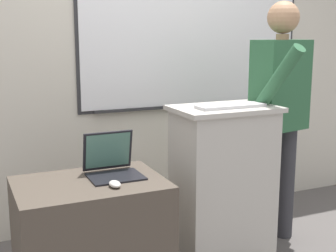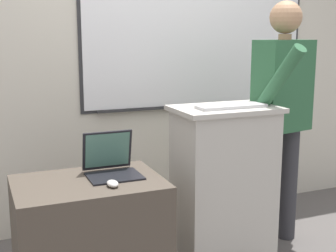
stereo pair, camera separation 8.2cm
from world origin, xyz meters
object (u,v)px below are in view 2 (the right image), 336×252
laptop (110,161)px  wireless_keyboard (231,106)px  computer_mouse_by_laptop (113,184)px  lectern_podium (223,185)px  side_desk (90,239)px  person_presenter (282,107)px

laptop → wireless_keyboard: bearing=-3.8°
computer_mouse_by_laptop → lectern_podium: bearing=16.7°
lectern_podium → computer_mouse_by_laptop: (-0.83, -0.25, 0.19)m
lectern_podium → laptop: lectern_podium is taller
lectern_podium → side_desk: (-0.93, -0.10, -0.18)m
wireless_keyboard → computer_mouse_by_laptop: wireless_keyboard is taller
side_desk → wireless_keyboard: 1.18m
person_presenter → computer_mouse_by_laptop: bearing=-177.1°
wireless_keyboard → computer_mouse_by_laptop: size_ratio=4.55×
side_desk → computer_mouse_by_laptop: (0.10, -0.15, 0.37)m
laptop → wireless_keyboard: (0.78, -0.05, 0.29)m
laptop → computer_mouse_by_laptop: 0.26m
person_presenter → computer_mouse_by_laptop: (-1.34, -0.34, -0.29)m
side_desk → lectern_podium: bearing=6.2°
lectern_podium → wireless_keyboard: size_ratio=2.33×
side_desk → laptop: bearing=31.5°
side_desk → computer_mouse_by_laptop: computer_mouse_by_laptop is taller
side_desk → wireless_keyboard: bearing=2.7°
side_desk → computer_mouse_by_laptop: bearing=-55.9°
person_presenter → laptop: 1.31m
lectern_podium → computer_mouse_by_laptop: lectern_podium is taller
lectern_podium → laptop: 0.81m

